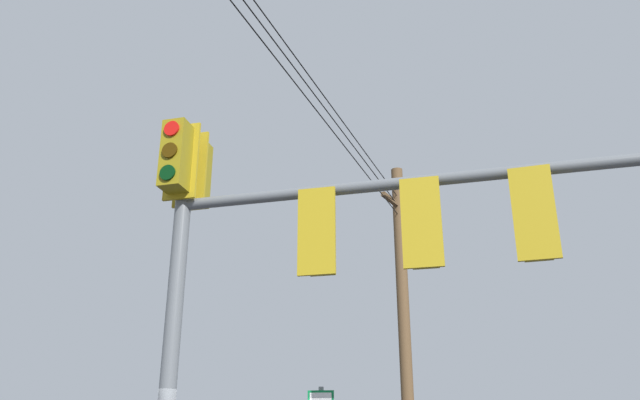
# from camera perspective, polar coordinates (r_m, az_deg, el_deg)

# --- Properties ---
(signal_mast_assembly) EXTENTS (5.58, 2.32, 5.81)m
(signal_mast_assembly) POSITION_cam_1_polar(r_m,az_deg,el_deg) (7.55, -2.53, -3.56)
(signal_mast_assembly) COLOR slate
(signal_mast_assembly) RESTS_ON ground
(utility_pole_wooden) EXTENTS (1.32, 1.93, 9.76)m
(utility_pole_wooden) POSITION_cam_1_polar(r_m,az_deg,el_deg) (18.11, 7.49, -11.25)
(utility_pole_wooden) COLOR brown
(utility_pole_wooden) RESTS_ON ground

